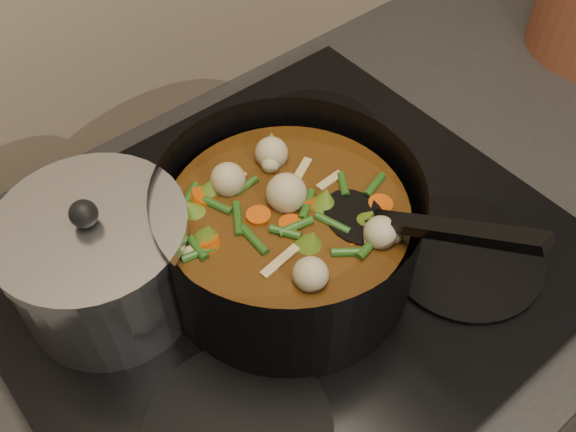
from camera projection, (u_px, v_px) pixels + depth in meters
counter at (285, 421)px, 1.10m from camera, size 2.64×0.64×0.91m
stovetop at (283, 262)px, 0.74m from camera, size 0.62×0.54×0.03m
stockpot at (289, 235)px, 0.67m from camera, size 0.27×0.36×0.20m
saucepan at (102, 262)px, 0.65m from camera, size 0.19×0.19×0.15m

